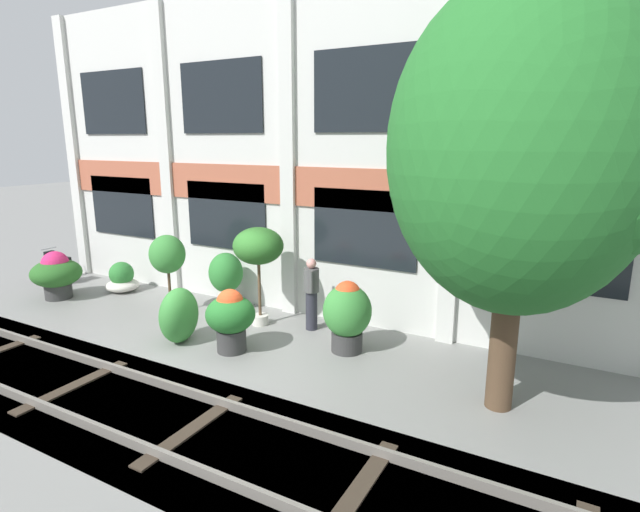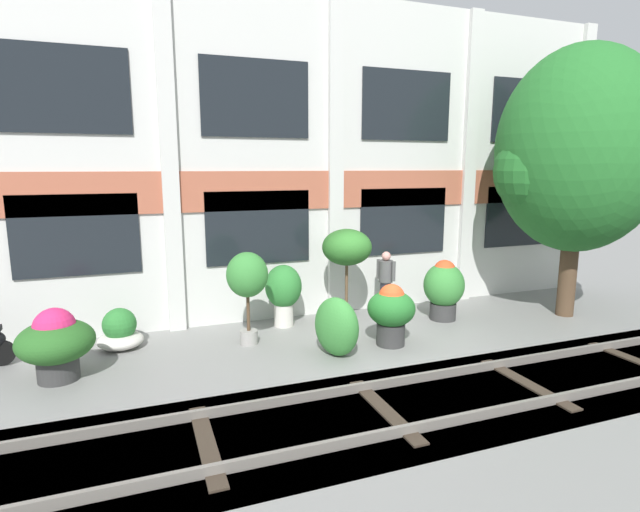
{
  "view_description": "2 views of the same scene",
  "coord_description": "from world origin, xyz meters",
  "px_view_note": "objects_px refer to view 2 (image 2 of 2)",
  "views": [
    {
      "loc": [
        6.28,
        -7.24,
        4.16
      ],
      "look_at": [
        1.31,
        1.78,
        1.74
      ],
      "focal_mm": 28.0,
      "sensor_mm": 36.0,
      "label": 1
    },
    {
      "loc": [
        -4.61,
        -8.66,
        3.66
      ],
      "look_at": [
        -1.01,
        1.0,
        1.8
      ],
      "focal_mm": 28.0,
      "sensor_mm": 36.0,
      "label": 2
    }
  ],
  "objects_px": {
    "potted_plant_stone_basin": "(391,311)",
    "potted_plant_ribbed_drum": "(444,287)",
    "broadleaf_tree": "(578,155)",
    "topiary_hedge": "(337,326)",
    "potted_plant_glazed_jar": "(56,342)",
    "potted_plant_fluted_column": "(283,290)",
    "potted_plant_wide_bowl": "(120,332)",
    "potted_plant_tall_urn": "(347,250)",
    "potted_plant_low_pan": "(247,278)",
    "resident_by_doorway": "(386,282)"
  },
  "relations": [
    {
      "from": "potted_plant_stone_basin",
      "to": "potted_plant_ribbed_drum",
      "type": "bearing_deg",
      "value": 28.86
    },
    {
      "from": "broadleaf_tree",
      "to": "topiary_hedge",
      "type": "height_order",
      "value": "broadleaf_tree"
    },
    {
      "from": "potted_plant_ribbed_drum",
      "to": "potted_plant_glazed_jar",
      "type": "distance_m",
      "value": 8.29
    },
    {
      "from": "potted_plant_fluted_column",
      "to": "potted_plant_wide_bowl",
      "type": "height_order",
      "value": "potted_plant_fluted_column"
    },
    {
      "from": "potted_plant_glazed_jar",
      "to": "broadleaf_tree",
      "type": "bearing_deg",
      "value": -0.63
    },
    {
      "from": "potted_plant_stone_basin",
      "to": "potted_plant_fluted_column",
      "type": "bearing_deg",
      "value": 131.07
    },
    {
      "from": "broadleaf_tree",
      "to": "potted_plant_ribbed_drum",
      "type": "distance_m",
      "value": 4.42
    },
    {
      "from": "broadleaf_tree",
      "to": "potted_plant_stone_basin",
      "type": "xyz_separation_m",
      "value": [
        -5.08,
        -0.35,
        -3.19
      ]
    },
    {
      "from": "potted_plant_tall_urn",
      "to": "potted_plant_glazed_jar",
      "type": "bearing_deg",
      "value": -170.23
    },
    {
      "from": "potted_plant_fluted_column",
      "to": "broadleaf_tree",
      "type": "bearing_deg",
      "value": -13.45
    },
    {
      "from": "potted_plant_fluted_column",
      "to": "potted_plant_tall_urn",
      "type": "xyz_separation_m",
      "value": [
        1.37,
        -0.49,
        0.94
      ]
    },
    {
      "from": "potted_plant_tall_urn",
      "to": "potted_plant_low_pan",
      "type": "bearing_deg",
      "value": -170.42
    },
    {
      "from": "potted_plant_low_pan",
      "to": "potted_plant_ribbed_drum",
      "type": "bearing_deg",
      "value": 0.4
    },
    {
      "from": "potted_plant_wide_bowl",
      "to": "potted_plant_stone_basin",
      "type": "distance_m",
      "value": 5.55
    },
    {
      "from": "broadleaf_tree",
      "to": "potted_plant_wide_bowl",
      "type": "bearing_deg",
      "value": 172.34
    },
    {
      "from": "potted_plant_ribbed_drum",
      "to": "potted_plant_low_pan",
      "type": "height_order",
      "value": "potted_plant_low_pan"
    },
    {
      "from": "potted_plant_wide_bowl",
      "to": "potted_plant_fluted_column",
      "type": "bearing_deg",
      "value": 3.83
    },
    {
      "from": "potted_plant_glazed_jar",
      "to": "potted_plant_tall_urn",
      "type": "bearing_deg",
      "value": 9.77
    },
    {
      "from": "topiary_hedge",
      "to": "potted_plant_ribbed_drum",
      "type": "bearing_deg",
      "value": 20.66
    },
    {
      "from": "potted_plant_wide_bowl",
      "to": "potted_plant_low_pan",
      "type": "distance_m",
      "value": 2.8
    },
    {
      "from": "resident_by_doorway",
      "to": "potted_plant_wide_bowl",
      "type": "bearing_deg",
      "value": -28.5
    },
    {
      "from": "potted_plant_fluted_column",
      "to": "potted_plant_wide_bowl",
      "type": "relative_size",
      "value": 1.6
    },
    {
      "from": "broadleaf_tree",
      "to": "potted_plant_fluted_column",
      "type": "relative_size",
      "value": 4.48
    },
    {
      "from": "potted_plant_wide_bowl",
      "to": "potted_plant_glazed_jar",
      "type": "height_order",
      "value": "potted_plant_glazed_jar"
    },
    {
      "from": "topiary_hedge",
      "to": "broadleaf_tree",
      "type": "bearing_deg",
      "value": 4.31
    },
    {
      "from": "potted_plant_glazed_jar",
      "to": "potted_plant_ribbed_drum",
      "type": "bearing_deg",
      "value": 4.44
    },
    {
      "from": "potted_plant_fluted_column",
      "to": "topiary_hedge",
      "type": "height_order",
      "value": "potted_plant_fluted_column"
    },
    {
      "from": "potted_plant_fluted_column",
      "to": "topiary_hedge",
      "type": "bearing_deg",
      "value": -77.73
    },
    {
      "from": "potted_plant_fluted_column",
      "to": "potted_plant_ribbed_drum",
      "type": "xyz_separation_m",
      "value": [
        3.75,
        -0.86,
        -0.04
      ]
    },
    {
      "from": "potted_plant_fluted_column",
      "to": "potted_plant_tall_urn",
      "type": "height_order",
      "value": "potted_plant_tall_urn"
    },
    {
      "from": "potted_plant_tall_urn",
      "to": "potted_plant_glazed_jar",
      "type": "distance_m",
      "value": 6.06
    },
    {
      "from": "topiary_hedge",
      "to": "potted_plant_glazed_jar",
      "type": "bearing_deg",
      "value": 173.08
    },
    {
      "from": "broadleaf_tree",
      "to": "potted_plant_stone_basin",
      "type": "bearing_deg",
      "value": -176.03
    },
    {
      "from": "potted_plant_fluted_column",
      "to": "potted_plant_low_pan",
      "type": "distance_m",
      "value": 1.46
    },
    {
      "from": "potted_plant_ribbed_drum",
      "to": "topiary_hedge",
      "type": "relative_size",
      "value": 1.27
    },
    {
      "from": "potted_plant_stone_basin",
      "to": "potted_plant_low_pan",
      "type": "relative_size",
      "value": 0.67
    },
    {
      "from": "potted_plant_low_pan",
      "to": "potted_plant_tall_urn",
      "type": "height_order",
      "value": "potted_plant_tall_urn"
    },
    {
      "from": "potted_plant_stone_basin",
      "to": "resident_by_doorway",
      "type": "relative_size",
      "value": 0.79
    },
    {
      "from": "potted_plant_fluted_column",
      "to": "potted_plant_glazed_jar",
      "type": "distance_m",
      "value": 4.75
    },
    {
      "from": "potted_plant_stone_basin",
      "to": "topiary_hedge",
      "type": "relative_size",
      "value": 1.12
    },
    {
      "from": "potted_plant_wide_bowl",
      "to": "resident_by_doorway",
      "type": "height_order",
      "value": "resident_by_doorway"
    },
    {
      "from": "potted_plant_fluted_column",
      "to": "potted_plant_glazed_jar",
      "type": "height_order",
      "value": "potted_plant_fluted_column"
    },
    {
      "from": "broadleaf_tree",
      "to": "potted_plant_ribbed_drum",
      "type": "bearing_deg",
      "value": 165.91
    },
    {
      "from": "potted_plant_wide_bowl",
      "to": "broadleaf_tree",
      "type": "bearing_deg",
      "value": -7.66
    },
    {
      "from": "potted_plant_fluted_column",
      "to": "resident_by_doorway",
      "type": "bearing_deg",
      "value": -3.92
    },
    {
      "from": "broadleaf_tree",
      "to": "topiary_hedge",
      "type": "distance_m",
      "value": 7.19
    },
    {
      "from": "potted_plant_tall_urn",
      "to": "topiary_hedge",
      "type": "xyz_separation_m",
      "value": [
        -0.91,
        -1.61,
        -1.22
      ]
    },
    {
      "from": "potted_plant_tall_urn",
      "to": "potted_plant_fluted_column",
      "type": "bearing_deg",
      "value": 160.22
    },
    {
      "from": "resident_by_doorway",
      "to": "broadleaf_tree",
      "type": "bearing_deg",
      "value": 132.08
    },
    {
      "from": "potted_plant_stone_basin",
      "to": "topiary_hedge",
      "type": "height_order",
      "value": "potted_plant_stone_basin"
    }
  ]
}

